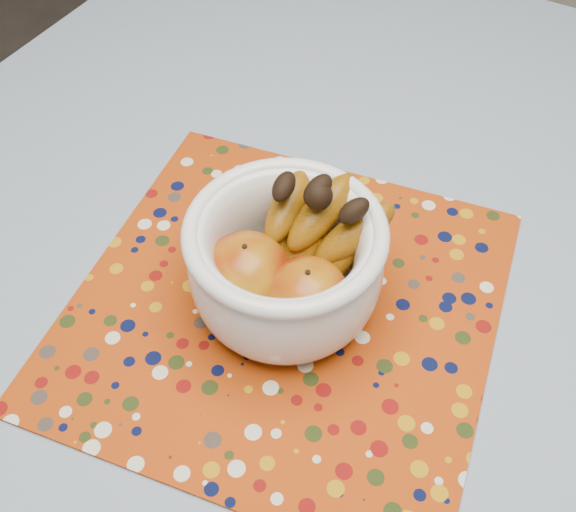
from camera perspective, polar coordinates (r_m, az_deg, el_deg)
The scene contains 4 objects.
table at distance 0.82m, azimuth 7.32°, elevation -5.84°, with size 1.20×1.20×0.75m.
tablecloth at distance 0.75m, azimuth 7.94°, elevation -2.42°, with size 1.32×1.32×0.01m, color slate.
placemat at distance 0.72m, azimuth -0.28°, elevation -4.21°, with size 0.43×0.43×0.00m, color #9B3308.
fruit_bowl at distance 0.67m, azimuth 0.51°, elevation -0.01°, with size 0.22×0.21×0.15m.
Camera 1 is at (0.13, -0.44, 1.35)m, focal length 42.00 mm.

